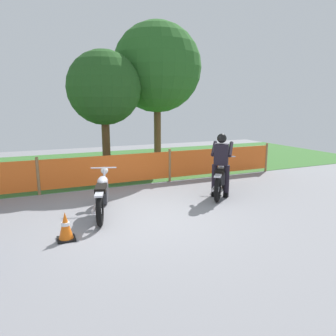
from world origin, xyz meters
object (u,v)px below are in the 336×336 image
rider_lead (221,163)px  traffic_cone (66,226)px  motorcycle_trailing (102,194)px  motorcycle_lead (221,177)px

rider_lead → traffic_cone: size_ratio=3.19×
traffic_cone → rider_lead: bearing=16.8°
motorcycle_trailing → traffic_cone: 1.43m
motorcycle_trailing → traffic_cone: bearing=156.7°
motorcycle_trailing → traffic_cone: motorcycle_trailing is taller
traffic_cone → motorcycle_trailing: bearing=50.3°
motorcycle_trailing → rider_lead: 3.23m
motorcycle_lead → motorcycle_trailing: bearing=135.6°
traffic_cone → motorcycle_lead: bearing=18.3°
motorcycle_trailing → traffic_cone: (-0.91, -1.09, -0.21)m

